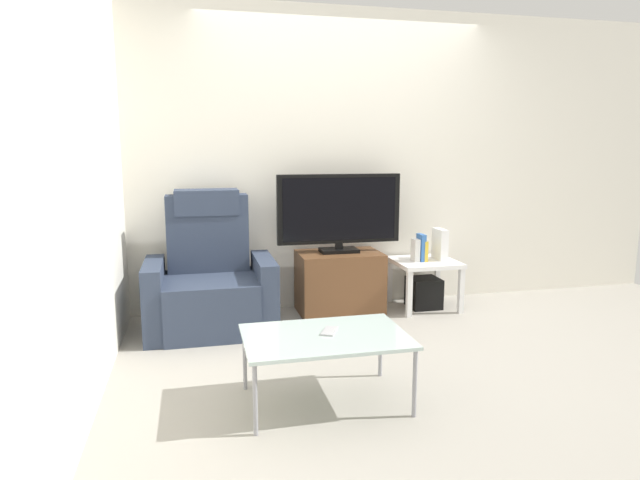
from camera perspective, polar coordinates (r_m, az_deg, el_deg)
ground_plane at (r=4.06m, az=6.46°, el=-10.76°), size 6.40×6.40×0.00m
wall_back at (r=4.89m, az=2.27°, el=8.32°), size 6.40×0.06×2.60m
wall_side at (r=3.63m, az=-22.56°, el=7.15°), size 0.06×4.48×2.60m
tv_stand at (r=4.72m, az=2.04°, el=-4.44°), size 0.71×0.47×0.53m
television at (r=4.63m, az=2.02°, el=3.03°), size 1.07×0.20×0.67m
recliner_armchair at (r=4.37m, az=-11.41°, el=-4.30°), size 0.98×0.78×1.08m
side_table at (r=4.92m, az=10.87°, el=-2.84°), size 0.54×0.54×0.43m
subwoofer_box at (r=4.98m, az=10.78°, el=-5.42°), size 0.27×0.27×0.27m
book_leftmost at (r=4.83m, az=9.94°, el=-1.05°), size 0.05×0.11×0.20m
book_middle at (r=4.85m, az=10.52°, el=-0.78°), size 0.04×0.12×0.24m
book_rightmost at (r=4.87m, az=10.78°, el=-1.11°), size 0.03×0.13×0.18m
game_console at (r=4.95m, az=12.43°, el=-0.43°), size 0.07×0.20×0.27m
coffee_table at (r=3.05m, az=0.54°, el=-10.32°), size 0.90×0.60×0.39m
cell_phone at (r=3.09m, az=1.00°, el=-9.49°), size 0.13×0.17×0.01m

